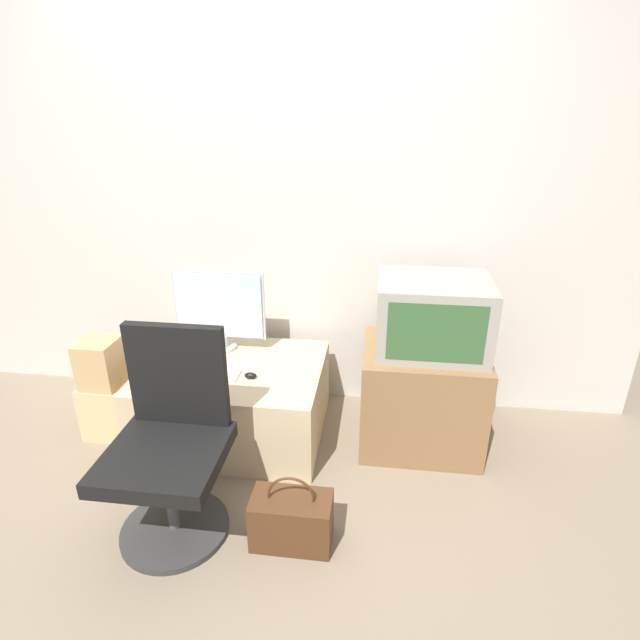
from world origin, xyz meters
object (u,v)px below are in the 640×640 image
(cardboard_box_lower, at_px, (109,408))
(mouse, at_px, (250,375))
(keyboard, at_px, (207,374))
(crt_tv, at_px, (432,315))
(handbag, at_px, (292,520))
(main_monitor, at_px, (220,310))
(office_chair, at_px, (171,448))

(cardboard_box_lower, bearing_deg, mouse, -1.60)
(keyboard, relative_size, crt_tv, 0.61)
(handbag, bearing_deg, cardboard_box_lower, 151.05)
(main_monitor, height_order, mouse, main_monitor)
(main_monitor, relative_size, office_chair, 0.58)
(cardboard_box_lower, bearing_deg, crt_tv, 5.43)
(keyboard, distance_m, cardboard_box_lower, 0.69)
(office_chair, bearing_deg, main_monitor, 93.58)
(main_monitor, relative_size, keyboard, 1.53)
(main_monitor, distance_m, handbag, 1.28)
(mouse, relative_size, cardboard_box_lower, 0.21)
(mouse, distance_m, handbag, 0.80)
(mouse, height_order, handbag, mouse)
(main_monitor, bearing_deg, crt_tv, -6.54)
(mouse, xyz_separation_m, crt_tv, (0.95, 0.20, 0.32))
(mouse, distance_m, cardboard_box_lower, 0.92)
(main_monitor, distance_m, keyboard, 0.41)
(main_monitor, bearing_deg, office_chair, -86.42)
(mouse, xyz_separation_m, cardboard_box_lower, (-0.87, 0.02, -0.30))
(crt_tv, bearing_deg, handbag, -126.13)
(mouse, relative_size, crt_tv, 0.12)
(keyboard, bearing_deg, cardboard_box_lower, 177.92)
(mouse, relative_size, handbag, 0.19)
(main_monitor, distance_m, office_chair, 0.97)
(keyboard, bearing_deg, office_chair, -85.96)
(mouse, height_order, office_chair, office_chair)
(keyboard, xyz_separation_m, crt_tv, (1.20, 0.20, 0.33))
(crt_tv, bearing_deg, office_chair, -145.59)
(cardboard_box_lower, bearing_deg, main_monitor, 27.07)
(main_monitor, bearing_deg, handbag, -58.64)
(main_monitor, height_order, handbag, main_monitor)
(keyboard, height_order, mouse, mouse)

